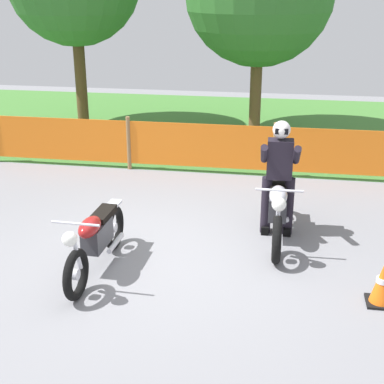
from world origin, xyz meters
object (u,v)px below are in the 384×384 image
motorcycle_trailing (278,208)px  rider_trailing (279,172)px  motorcycle_lead (96,239)px  traffic_cone (382,284)px

motorcycle_trailing → rider_trailing: rider_trailing is taller
motorcycle_lead → traffic_cone: motorcycle_lead is taller
motorcycle_trailing → rider_trailing: bearing=-179.5°
motorcycle_trailing → traffic_cone: (1.23, -1.53, -0.22)m
traffic_cone → motorcycle_trailing: bearing=128.9°
motorcycle_lead → traffic_cone: bearing=88.7°
motorcycle_lead → motorcycle_trailing: bearing=122.9°
motorcycle_lead → traffic_cone: size_ratio=3.69×
motorcycle_trailing → rider_trailing: (-0.01, 0.23, 0.47)m
motorcycle_trailing → rider_trailing: 0.52m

